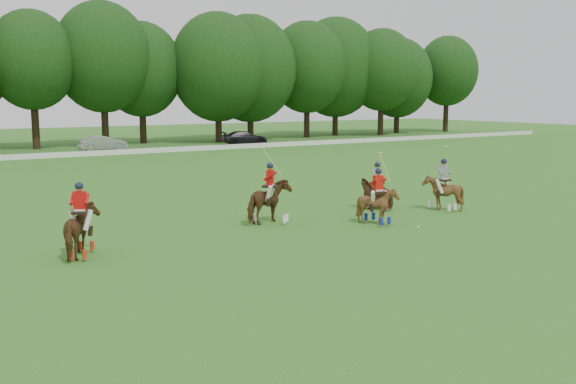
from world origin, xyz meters
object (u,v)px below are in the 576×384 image
car_mid (103,143)px  polo_red_b (270,202)px  polo_red_a (81,230)px  polo_stripe_a (377,193)px  polo_red_c (378,205)px  polo_stripe_b (443,192)px  car_right (245,138)px  polo_ball (418,227)px

car_mid → polo_red_b: bearing=174.7°
polo_red_a → polo_stripe_a: size_ratio=1.11×
polo_red_a → polo_red_c: bearing=-5.3°
car_mid → polo_stripe_b: bearing=-173.4°
car_right → polo_ball: bearing=173.3°
polo_red_c → polo_stripe_a: 3.27m
polo_red_a → car_right: bearing=54.9°
car_right → polo_red_c: (-15.92, -39.47, 0.09)m
polo_red_c → polo_red_a: bearing=174.7°
car_mid → polo_ball: 40.92m
polo_red_b → polo_stripe_b: 7.99m
polo_red_c → car_mid: bearing=88.3°
polo_red_b → polo_red_c: size_ratio=1.07×
polo_stripe_b → polo_red_c: bearing=-169.6°
polo_red_a → polo_stripe_b: size_ratio=0.83×
polo_red_b → polo_stripe_b: size_ratio=1.04×
polo_red_b → car_mid: bearing=82.9°
car_mid → polo_red_c: (-1.17, -39.47, 0.08)m
polo_stripe_b → polo_ball: bearing=-148.1°
polo_stripe_b → polo_red_b: bearing=168.4°
polo_ball → polo_red_a: bearing=168.3°
car_right → polo_ball: car_right is taller
car_mid → polo_stripe_a: size_ratio=2.02×
polo_red_a → polo_red_c: size_ratio=0.86×
polo_red_c → polo_stripe_b: size_ratio=0.97×
car_right → polo_red_c: size_ratio=1.73×
car_mid → polo_red_c: polo_red_c is taller
polo_stripe_a → polo_red_a: bearing=-173.6°
car_right → polo_stripe_a: polo_stripe_a is taller
polo_red_a → polo_ball: (11.89, -2.47, -0.80)m
polo_red_b → polo_red_a: bearing=-169.8°
polo_red_b → polo_red_c: bearing=-35.1°
car_right → polo_stripe_a: size_ratio=2.25×
car_mid → car_right: (14.75, 0.00, -0.01)m
polo_ball → car_right: bearing=69.7°
polo_red_a → polo_red_b: bearing=10.2°
polo_stripe_a → polo_ball: polo_stripe_a is taller
car_right → polo_red_a: polo_red_a is taller
polo_stripe_b → polo_red_a: bearing=179.2°
car_right → polo_stripe_b: 40.34m
polo_stripe_b → polo_stripe_a: bearing=143.6°
polo_red_b → polo_ball: size_ratio=32.57×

